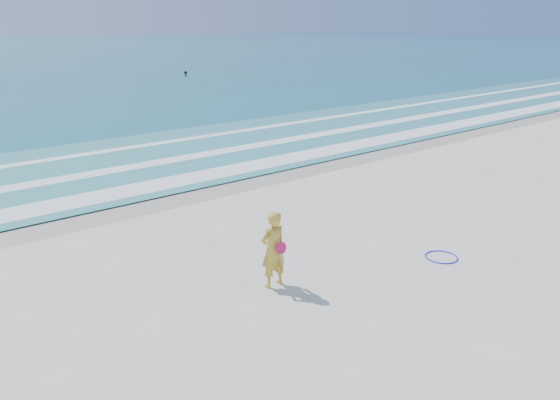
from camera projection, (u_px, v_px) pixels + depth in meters
ground at (397, 286)px, 12.03m from camera, size 400.00×400.00×0.00m
wet_sand at (188, 192)px, 18.63m from camera, size 400.00×2.40×0.00m
shallow at (126, 163)px, 22.28m from camera, size 400.00×10.00×0.01m
foam_near at (170, 182)px, 19.57m from camera, size 400.00×1.40×0.01m
foam_mid at (134, 166)px, 21.69m from camera, size 400.00×0.90×0.01m
foam_far at (101, 152)px, 24.11m from camera, size 400.00×0.60×0.01m
hoop at (441, 257)px, 13.48m from camera, size 0.88×0.88×0.03m
buoy at (186, 72)px, 59.17m from camera, size 0.35×0.35×0.35m
woman at (273, 249)px, 11.79m from camera, size 0.63×0.43×1.73m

